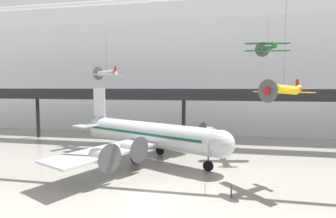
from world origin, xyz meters
TOP-DOWN VIEW (x-y plane):
  - ground_plane at (0.00, 0.00)m, footprint 260.00×260.00m
  - hangar_back_wall at (0.00, 35.60)m, footprint 140.00×3.00m
  - mezzanine_walkway at (0.00, 23.97)m, footprint 110.00×3.20m
  - airliner_silver_main at (-3.96, 13.57)m, footprint 25.44×29.91m
  - suspended_plane_green_biplane at (13.42, 19.78)m, footprint 6.72×5.52m
  - suspended_plane_yellow_lowwing at (12.97, 7.09)m, footprint 5.63×5.71m
  - suspended_plane_silver_racer at (-13.62, 21.93)m, footprint 5.76×6.45m
  - stanchion_barrier at (5.11, 2.36)m, footprint 0.36×0.36m
  - info_sign_pedestal at (7.58, 2.15)m, footprint 0.17×0.78m

SIDE VIEW (x-z plane):
  - ground_plane at x=0.00m, z-range 0.00..0.00m
  - stanchion_barrier at x=5.11m, z-range -0.21..0.87m
  - info_sign_pedestal at x=7.58m, z-range -0.17..1.08m
  - airliner_silver_main at x=-3.96m, z-range -1.56..8.67m
  - mezzanine_walkway at x=0.00m, z-range 3.36..13.40m
  - suspended_plane_yellow_lowwing at x=12.97m, z-range 4.27..15.94m
  - hangar_back_wall at x=0.00m, z-range 0.00..24.91m
  - suspended_plane_silver_racer at x=-13.62m, z-range 8.33..17.25m
  - suspended_plane_green_biplane at x=13.42m, z-range 13.51..19.03m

